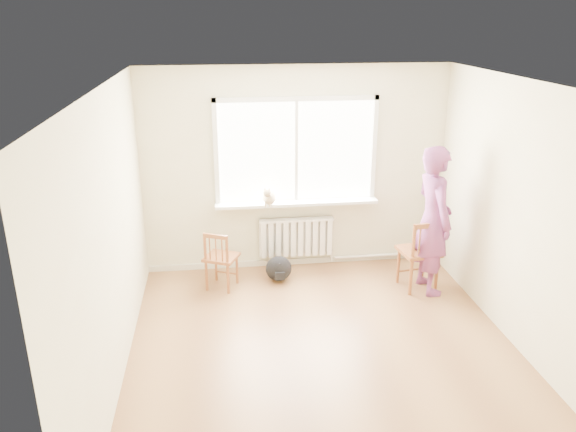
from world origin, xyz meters
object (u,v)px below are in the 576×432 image
object	(u,v)px
person	(433,220)
cat	(269,197)
backpack	(279,269)
chair_right	(421,254)
chair_left	(220,260)

from	to	relation	value
person	cat	bearing A→B (deg)	63.33
person	backpack	size ratio (longest dim) A/B	5.45
chair_right	cat	bearing A→B (deg)	-30.26
cat	backpack	bearing A→B (deg)	-57.29
cat	chair_right	bearing A→B (deg)	-6.29
chair_left	cat	size ratio (longest dim) A/B	2.00
chair_right	person	distance (m)	0.47
cat	chair_left	bearing A→B (deg)	-131.33
chair_right	cat	xyz separation A→B (m)	(-1.81, 0.75, 0.59)
chair_right	backpack	distance (m)	1.81
chair_left	backpack	distance (m)	0.79
chair_right	person	xyz separation A→B (m)	(0.11, -0.02, 0.45)
cat	backpack	world-z (taller)	cat
person	chair_right	bearing A→B (deg)	76.34
cat	backpack	size ratio (longest dim) A/B	1.14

